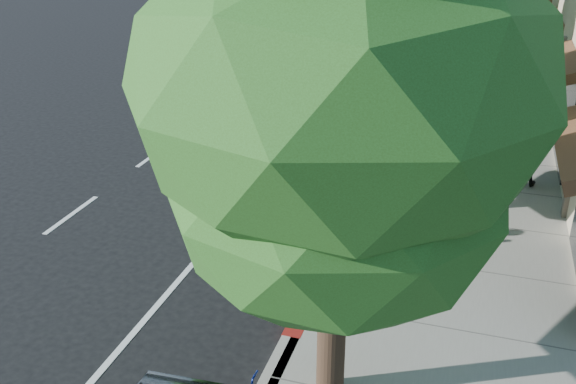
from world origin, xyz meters
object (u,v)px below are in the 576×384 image
at_px(cyclist, 324,216).
at_px(pedestrian, 523,151).
at_px(street_tree_1, 408,22).
at_px(white_pickup, 406,62).
at_px(dark_suv_far, 433,18).
at_px(street_tree_0, 340,94).
at_px(dark_sedan, 368,68).
at_px(silver_suv, 352,135).

bearing_deg(cyclist, pedestrian, -65.25).
bearing_deg(street_tree_1, white_pickup, 96.72).
bearing_deg(white_pickup, dark_suv_far, 83.19).
height_order(street_tree_1, pedestrian, street_tree_1).
height_order(street_tree_0, white_pickup, street_tree_0).
distance_m(street_tree_0, dark_sedan, 16.97).
xyz_separation_m(cyclist, dark_suv_far, (-0.28, 23.89, 0.05)).
height_order(cyclist, dark_sedan, cyclist).
bearing_deg(white_pickup, dark_sedan, -134.89).
relative_size(cyclist, pedestrian, 1.04).
bearing_deg(street_tree_1, street_tree_0, -90.00).
relative_size(cyclist, dark_sedan, 0.34).
bearing_deg(white_pickup, street_tree_0, -92.33).
relative_size(street_tree_1, cyclist, 4.18).
distance_m(street_tree_0, pedestrian, 9.70).
bearing_deg(dark_sedan, cyclist, -90.04).
xyz_separation_m(street_tree_1, white_pickup, (-1.40, 11.89, -3.57)).
height_order(cyclist, pedestrian, pedestrian).
relative_size(street_tree_1, white_pickup, 1.32).
xyz_separation_m(white_pickup, dark_suv_far, (0.00, 9.97, 0.12)).
relative_size(street_tree_1, dark_sedan, 1.42).
xyz_separation_m(silver_suv, pedestrian, (4.39, -0.62, 0.24)).
xyz_separation_m(street_tree_0, pedestrian, (2.71, 8.60, -3.56)).
relative_size(cyclist, dark_suv_far, 0.32).
xyz_separation_m(dark_sedan, white_pickup, (1.20, 1.53, -0.05)).
height_order(street_tree_1, dark_suv_far, street_tree_1).
distance_m(dark_sedan, pedestrian, 9.40).
bearing_deg(pedestrian, dark_sedan, -57.79).
bearing_deg(dark_suv_far, white_pickup, -92.98).
bearing_deg(pedestrian, street_tree_1, 41.66).
height_order(street_tree_1, white_pickup, street_tree_1).
bearing_deg(dark_suv_far, street_tree_1, -89.32).
xyz_separation_m(silver_suv, dark_suv_far, (0.29, 18.64, 0.18)).
xyz_separation_m(silver_suv, dark_sedan, (-0.92, 7.13, 0.10)).
bearing_deg(dark_sedan, street_tree_1, -82.77).
distance_m(street_tree_1, pedestrian, 5.06).
height_order(street_tree_0, silver_suv, street_tree_0).
relative_size(street_tree_0, white_pickup, 1.35).
xyz_separation_m(street_tree_0, dark_suv_far, (-1.40, 27.86, -3.63)).
bearing_deg(dark_sedan, silver_suv, -89.56).
bearing_deg(silver_suv, dark_sedan, 93.68).
bearing_deg(white_pickup, street_tree_1, -90.09).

